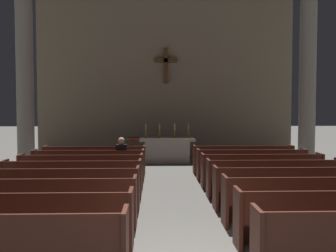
# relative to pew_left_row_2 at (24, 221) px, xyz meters

# --- Properties ---
(pew_left_row_2) EXTENTS (3.35, 0.50, 0.95)m
(pew_left_row_2) POSITION_rel_pew_left_row_2_xyz_m (0.00, 0.00, 0.00)
(pew_left_row_2) COLOR #4C2319
(pew_left_row_2) RESTS_ON ground
(pew_left_row_3) EXTENTS (3.35, 0.50, 0.95)m
(pew_left_row_3) POSITION_rel_pew_left_row_2_xyz_m (0.00, 1.14, 0.00)
(pew_left_row_3) COLOR #4C2319
(pew_left_row_3) RESTS_ON ground
(pew_left_row_4) EXTENTS (3.35, 0.50, 0.95)m
(pew_left_row_4) POSITION_rel_pew_left_row_2_xyz_m (0.00, 2.27, 0.00)
(pew_left_row_4) COLOR #4C2319
(pew_left_row_4) RESTS_ON ground
(pew_left_row_5) EXTENTS (3.35, 0.50, 0.95)m
(pew_left_row_5) POSITION_rel_pew_left_row_2_xyz_m (0.00, 3.41, 0.00)
(pew_left_row_5) COLOR #4C2319
(pew_left_row_5) RESTS_ON ground
(pew_left_row_6) EXTENTS (3.35, 0.50, 0.95)m
(pew_left_row_6) POSITION_rel_pew_left_row_2_xyz_m (0.00, 4.54, 0.00)
(pew_left_row_6) COLOR #4C2319
(pew_left_row_6) RESTS_ON ground
(pew_left_row_7) EXTENTS (3.35, 0.50, 0.95)m
(pew_left_row_7) POSITION_rel_pew_left_row_2_xyz_m (0.00, 5.68, 0.00)
(pew_left_row_7) COLOR #4C2319
(pew_left_row_7) RESTS_ON ground
(pew_left_row_8) EXTENTS (3.35, 0.50, 0.95)m
(pew_left_row_8) POSITION_rel_pew_left_row_2_xyz_m (0.00, 6.82, 0.00)
(pew_left_row_8) COLOR #4C2319
(pew_left_row_8) RESTS_ON ground
(pew_right_row_3) EXTENTS (3.35, 0.50, 0.95)m
(pew_right_row_3) POSITION_rel_pew_left_row_2_xyz_m (4.97, 1.14, 0.00)
(pew_right_row_3) COLOR #4C2319
(pew_right_row_3) RESTS_ON ground
(pew_right_row_4) EXTENTS (3.35, 0.50, 0.95)m
(pew_right_row_4) POSITION_rel_pew_left_row_2_xyz_m (4.97, 2.27, 0.00)
(pew_right_row_4) COLOR #4C2319
(pew_right_row_4) RESTS_ON ground
(pew_right_row_5) EXTENTS (3.35, 0.50, 0.95)m
(pew_right_row_5) POSITION_rel_pew_left_row_2_xyz_m (4.97, 3.41, 0.00)
(pew_right_row_5) COLOR #4C2319
(pew_right_row_5) RESTS_ON ground
(pew_right_row_6) EXTENTS (3.35, 0.50, 0.95)m
(pew_right_row_6) POSITION_rel_pew_left_row_2_xyz_m (4.97, 4.54, 0.00)
(pew_right_row_6) COLOR #4C2319
(pew_right_row_6) RESTS_ON ground
(pew_right_row_7) EXTENTS (3.35, 0.50, 0.95)m
(pew_right_row_7) POSITION_rel_pew_left_row_2_xyz_m (4.97, 5.68, 0.00)
(pew_right_row_7) COLOR #4C2319
(pew_right_row_7) RESTS_ON ground
(pew_right_row_8) EXTENTS (3.35, 0.50, 0.95)m
(pew_right_row_8) POSITION_rel_pew_left_row_2_xyz_m (4.97, 6.82, 0.00)
(pew_right_row_8) COLOR #4C2319
(pew_right_row_8) RESTS_ON ground
(column_left_second) EXTENTS (0.92, 0.92, 6.82)m
(column_left_second) POSITION_rel_pew_left_row_2_xyz_m (-2.78, 8.40, 2.85)
(column_left_second) COLOR #9E998E
(column_left_second) RESTS_ON ground
(column_right_second) EXTENTS (0.92, 0.92, 6.82)m
(column_right_second) POSITION_rel_pew_left_row_2_xyz_m (7.75, 8.40, 2.85)
(column_right_second) COLOR #9E998E
(column_right_second) RESTS_ON ground
(altar) EXTENTS (2.20, 0.90, 1.01)m
(altar) POSITION_rel_pew_left_row_2_xyz_m (2.48, 9.33, 0.06)
(altar) COLOR #A8A399
(altar) RESTS_ON ground
(candlestick_outer_left) EXTENTS (0.16, 0.16, 0.56)m
(candlestick_outer_left) POSITION_rel_pew_left_row_2_xyz_m (1.63, 9.33, 0.71)
(candlestick_outer_left) COLOR #B79338
(candlestick_outer_left) RESTS_ON altar
(candlestick_inner_left) EXTENTS (0.16, 0.16, 0.56)m
(candlestick_inner_left) POSITION_rel_pew_left_row_2_xyz_m (2.18, 9.33, 0.71)
(candlestick_inner_left) COLOR #B79338
(candlestick_inner_left) RESTS_ON altar
(candlestick_inner_right) EXTENTS (0.16, 0.16, 0.56)m
(candlestick_inner_right) POSITION_rel_pew_left_row_2_xyz_m (2.78, 9.33, 0.71)
(candlestick_inner_right) COLOR #B79338
(candlestick_inner_right) RESTS_ON altar
(candlestick_outer_right) EXTENTS (0.16, 0.16, 0.56)m
(candlestick_outer_right) POSITION_rel_pew_left_row_2_xyz_m (3.33, 9.33, 0.71)
(candlestick_outer_right) COLOR #B79338
(candlestick_outer_right) RESTS_ON altar
(apse_with_cross) EXTENTS (11.52, 0.44, 7.43)m
(apse_with_cross) POSITION_rel_pew_left_row_2_xyz_m (2.48, 11.56, 3.24)
(apse_with_cross) COLOR gray
(apse_with_cross) RESTS_ON ground
(lectern) EXTENTS (0.44, 0.36, 1.15)m
(lectern) POSITION_rel_pew_left_row_2_xyz_m (1.21, 8.13, 0.07)
(lectern) COLOR #4C2319
(lectern) RESTS_ON ground
(lone_worshipper) EXTENTS (0.32, 0.43, 1.32)m
(lone_worshipper) POSITION_rel_pew_left_row_2_xyz_m (0.99, 5.72, 0.22)
(lone_worshipper) COLOR #26262B
(lone_worshipper) RESTS_ON ground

